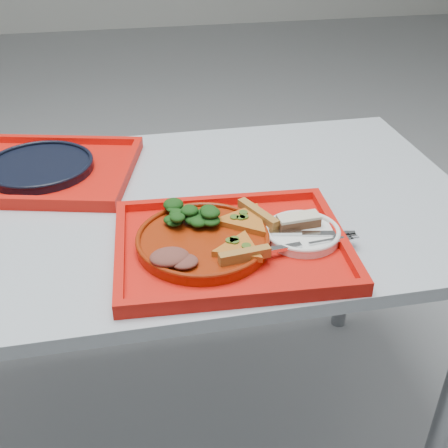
{
  "coord_description": "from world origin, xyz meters",
  "views": [
    {
      "loc": [
        0.02,
        -1.1,
        1.39
      ],
      "look_at": [
        0.2,
        -0.16,
        0.78
      ],
      "focal_mm": 45.0,
      "sensor_mm": 36.0,
      "label": 1
    }
  ],
  "objects_px": {
    "dessert_bar": "(298,221)",
    "tray_main": "(231,248)",
    "tray_far": "(41,172)",
    "navy_plate": "(40,167)",
    "dinner_plate": "(203,242)"
  },
  "relations": [
    {
      "from": "dinner_plate",
      "to": "dessert_bar",
      "type": "relative_size",
      "value": 2.96
    },
    {
      "from": "tray_main",
      "to": "dessert_bar",
      "type": "relative_size",
      "value": 5.12
    },
    {
      "from": "tray_far",
      "to": "dinner_plate",
      "type": "bearing_deg",
      "value": -35.96
    },
    {
      "from": "dinner_plate",
      "to": "dessert_bar",
      "type": "height_order",
      "value": "dessert_bar"
    },
    {
      "from": "dinner_plate",
      "to": "navy_plate",
      "type": "bearing_deg",
      "value": 130.12
    },
    {
      "from": "dinner_plate",
      "to": "navy_plate",
      "type": "xyz_separation_m",
      "value": [
        -0.34,
        0.4,
        -0.0
      ]
    },
    {
      "from": "tray_main",
      "to": "navy_plate",
      "type": "relative_size",
      "value": 1.73
    },
    {
      "from": "tray_far",
      "to": "navy_plate",
      "type": "distance_m",
      "value": 0.01
    },
    {
      "from": "tray_far",
      "to": "navy_plate",
      "type": "bearing_deg",
      "value": 0.0
    },
    {
      "from": "dinner_plate",
      "to": "navy_plate",
      "type": "relative_size",
      "value": 1.0
    },
    {
      "from": "tray_main",
      "to": "dinner_plate",
      "type": "relative_size",
      "value": 1.73
    },
    {
      "from": "navy_plate",
      "to": "dessert_bar",
      "type": "relative_size",
      "value": 2.96
    },
    {
      "from": "dessert_bar",
      "to": "tray_main",
      "type": "bearing_deg",
      "value": -174.93
    },
    {
      "from": "tray_main",
      "to": "tray_far",
      "type": "distance_m",
      "value": 0.57
    },
    {
      "from": "dinner_plate",
      "to": "navy_plate",
      "type": "height_order",
      "value": "dinner_plate"
    }
  ]
}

